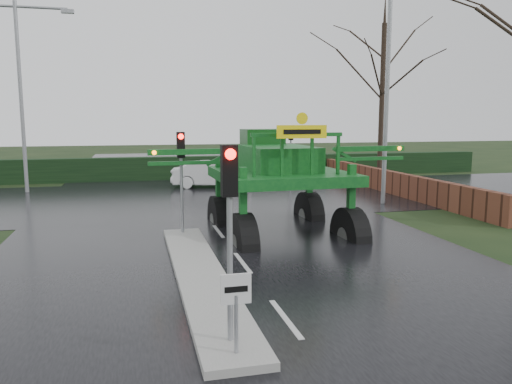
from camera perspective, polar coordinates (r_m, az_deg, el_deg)
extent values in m
plane|color=black|center=(10.23, 3.37, -14.33)|extent=(140.00, 140.00, 0.00)
cube|color=black|center=(19.62, -5.29, -3.28)|extent=(14.00, 80.00, 0.02)
cube|color=black|center=(25.48, -7.31, -0.62)|extent=(80.00, 12.00, 0.02)
cube|color=gray|center=(12.71, -6.40, -9.38)|extent=(1.20, 10.00, 0.16)
cube|color=black|center=(33.29, -8.92, 2.73)|extent=(44.00, 0.90, 1.50)
cube|color=#592D1E|center=(28.53, 14.11, 1.35)|extent=(0.40, 20.00, 1.20)
cylinder|color=gray|center=(8.34, -2.28, -14.91)|extent=(0.07, 0.07, 1.00)
cube|color=silver|center=(8.12, -2.31, -11.01)|extent=(0.50, 0.04, 0.50)
cube|color=black|center=(8.10, -2.28, -11.06)|extent=(0.38, 0.01, 0.10)
cylinder|color=gray|center=(8.44, -3.01, -6.71)|extent=(0.10, 0.10, 3.50)
cube|color=black|center=(8.20, -3.08, 2.44)|extent=(0.26, 0.22, 0.85)
sphere|color=#FF0C07|center=(8.05, -2.93, 4.33)|extent=(0.18, 0.18, 0.18)
cylinder|color=gray|center=(16.73, -8.50, 0.71)|extent=(0.10, 0.10, 3.50)
cube|color=black|center=(16.60, -8.60, 5.34)|extent=(0.26, 0.22, 0.85)
sphere|color=#FF0C07|center=(16.46, -8.58, 6.29)|extent=(0.18, 0.18, 0.18)
cylinder|color=gray|center=(30.55, 3.98, 4.20)|extent=(0.10, 0.10, 3.50)
cube|color=black|center=(30.48, 4.01, 6.73)|extent=(0.26, 0.22, 0.85)
sphere|color=#FF0C07|center=(30.60, 3.94, 7.26)|extent=(0.18, 0.18, 0.18)
cylinder|color=gray|center=(23.89, 14.73, 10.60)|extent=(0.20, 0.20, 10.00)
cylinder|color=gray|center=(29.58, -25.27, 9.60)|extent=(0.20, 0.20, 10.00)
cylinder|color=gray|center=(29.98, -24.27, 18.70)|extent=(3.52, 0.14, 0.14)
cube|color=gray|center=(29.72, -20.74, 18.75)|extent=(0.65, 0.30, 0.20)
cylinder|color=black|center=(33.94, 14.17, 9.87)|extent=(0.32, 0.32, 10.00)
cone|color=black|center=(34.61, 14.53, 19.50)|extent=(0.24, 0.24, 2.50)
cylinder|color=black|center=(17.06, -9.10, -1.60)|extent=(0.64, 2.08, 2.06)
cylinder|color=#595B56|center=(17.06, -9.10, -1.60)|extent=(0.63, 0.74, 0.72)
cube|color=#0C4818|center=(16.89, -9.20, 2.70)|extent=(0.23, 0.23, 2.37)
cylinder|color=black|center=(17.86, 2.79, -1.06)|extent=(0.64, 2.08, 2.06)
cylinder|color=#595B56|center=(17.86, 2.79, -1.06)|extent=(0.63, 0.74, 0.72)
cube|color=#0C4818|center=(17.70, 2.82, 3.05)|extent=(0.23, 0.23, 2.37)
cylinder|color=black|center=(13.45, -7.21, -4.23)|extent=(0.64, 2.08, 2.06)
cylinder|color=#595B56|center=(13.45, -7.21, -4.23)|extent=(0.63, 0.74, 0.72)
cube|color=#0C4818|center=(13.24, -7.31, 1.21)|extent=(0.23, 0.23, 2.37)
cylinder|color=black|center=(14.46, 7.48, -3.35)|extent=(0.64, 2.08, 2.06)
cylinder|color=#595B56|center=(14.46, 7.48, -3.35)|extent=(0.63, 0.74, 0.72)
cube|color=#0C4818|center=(14.26, 7.58, 1.72)|extent=(0.23, 0.23, 2.37)
cube|color=#0C4818|center=(15.35, -1.53, 4.76)|extent=(4.49, 5.09, 0.36)
cube|color=#0C4818|center=(15.53, -1.73, 6.89)|extent=(2.37, 3.17, 0.93)
cube|color=#0F4414|center=(17.52, -3.39, 8.22)|extent=(1.59, 1.29, 1.34)
cube|color=#0C4818|center=(13.74, 0.18, 10.57)|extent=(3.09, 0.23, 0.12)
cube|color=#0C4818|center=(14.44, -14.02, 7.97)|extent=(2.68, 0.28, 0.19)
sphere|color=orange|center=(14.35, -18.57, 7.79)|extent=(0.14, 0.14, 0.14)
cube|color=#0C4818|center=(16.08, 10.40, 8.09)|extent=(2.68, 0.28, 0.19)
sphere|color=orange|center=(16.52, 14.12, 7.98)|extent=(0.14, 0.14, 0.14)
cube|color=yellow|center=(13.35, 0.67, 11.08)|extent=(1.65, 0.12, 0.41)
cube|color=black|center=(13.35, 0.67, 11.08)|extent=(1.23, 0.05, 0.14)
cylinder|color=yellow|center=(13.38, 0.68, 12.84)|extent=(0.37, 0.05, 0.37)
imported|color=silver|center=(29.20, -5.09, 0.54)|extent=(4.80, 2.39, 1.51)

